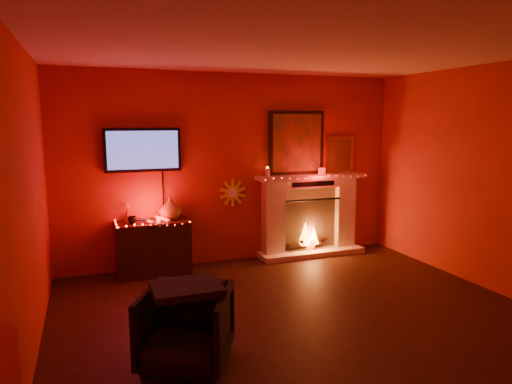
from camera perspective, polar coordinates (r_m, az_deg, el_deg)
room at (r=4.29m, az=7.75°, el=-0.29°), size 5.00×5.00×5.00m
fireplace at (r=7.01m, az=6.65°, el=-1.92°), size 1.72×0.40×2.18m
tv at (r=6.24m, az=-13.95°, el=5.11°), size 1.00×0.07×1.24m
sunburst_clock at (r=6.59m, az=-2.93°, el=-0.11°), size 0.40×0.03×0.40m
console_table at (r=6.26m, az=-12.59°, el=-6.37°), size 0.95×0.60×1.02m
armchair at (r=4.00m, az=-8.72°, el=-16.37°), size 0.95×0.96×0.66m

